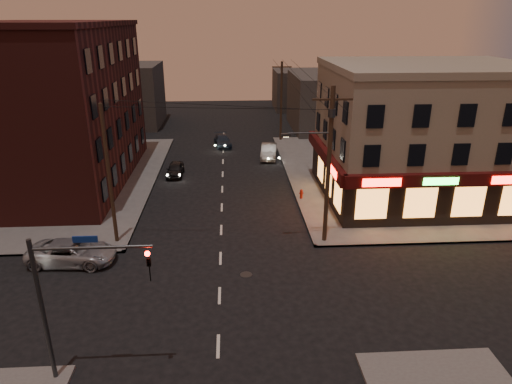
{
  "coord_description": "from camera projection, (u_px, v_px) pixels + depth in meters",
  "views": [
    {
      "loc": [
        0.71,
        -20.74,
        13.91
      ],
      "look_at": [
        2.36,
        6.91,
        3.2
      ],
      "focal_mm": 32.0,
      "sensor_mm": 36.0,
      "label": 1
    }
  ],
  "objects": [
    {
      "name": "utility_pole_west",
      "position": [
        109.0,
        176.0,
        28.28
      ],
      "size": [
        0.24,
        0.24,
        9.0
      ],
      "primitive_type": "cylinder",
      "color": "#382619",
      "rests_on": "sidewalk_nw"
    },
    {
      "name": "ground",
      "position": [
        220.0,
        296.0,
        24.28
      ],
      "size": [
        120.0,
        120.0,
        0.0
      ],
      "primitive_type": "plane",
      "color": "black",
      "rests_on": "ground"
    },
    {
      "name": "sedan_far",
      "position": [
        223.0,
        141.0,
        51.97
      ],
      "size": [
        2.26,
        4.41,
        1.22
      ],
      "primitive_type": "imported",
      "rotation": [
        0.0,
        0.0,
        0.13
      ],
      "color": "#1C2838",
      "rests_on": "ground"
    },
    {
      "name": "fire_hydrant",
      "position": [
        301.0,
        193.0,
        36.7
      ],
      "size": [
        0.34,
        0.34,
        0.78
      ],
      "rotation": [
        0.0,
        0.0,
        0.08
      ],
      "color": "maroon",
      "rests_on": "sidewalk_ne"
    },
    {
      "name": "sedan_near",
      "position": [
        175.0,
        169.0,
        42.34
      ],
      "size": [
        1.51,
        3.62,
        1.22
      ],
      "primitive_type": "imported",
      "rotation": [
        0.0,
        0.0,
        -0.02
      ],
      "color": "black",
      "rests_on": "ground"
    },
    {
      "name": "sidewalk_nw",
      "position": [
        22.0,
        181.0,
        40.94
      ],
      "size": [
        24.0,
        28.0,
        0.15
      ],
      "primitive_type": "cube",
      "color": "#514F4C",
      "rests_on": "ground"
    },
    {
      "name": "utility_pole_main",
      "position": [
        327.0,
        158.0,
        27.98
      ],
      "size": [
        4.2,
        0.44,
        10.0
      ],
      "color": "#382619",
      "rests_on": "sidewalk_ne"
    },
    {
      "name": "sedan_mid",
      "position": [
        269.0,
        151.0,
        47.52
      ],
      "size": [
        2.13,
        4.6,
        1.46
      ],
      "primitive_type": "imported",
      "rotation": [
        0.0,
        0.0,
        -0.13
      ],
      "color": "slate",
      "rests_on": "ground"
    },
    {
      "name": "bg_building_ne_b",
      "position": [
        300.0,
        90.0,
        72.28
      ],
      "size": [
        8.0,
        8.0,
        6.0
      ],
      "primitive_type": "cube",
      "color": "#3F3D3A",
      "rests_on": "ground"
    },
    {
      "name": "suv_cross",
      "position": [
        72.0,
        252.0,
        27.25
      ],
      "size": [
        5.32,
        2.79,
        1.43
      ],
      "primitive_type": "imported",
      "rotation": [
        0.0,
        0.0,
        1.49
      ],
      "color": "gray",
      "rests_on": "ground"
    },
    {
      "name": "traffic_signal",
      "position": [
        67.0,
        292.0,
        17.26
      ],
      "size": [
        4.49,
        0.32,
        6.47
      ],
      "color": "#333538",
      "rests_on": "ground"
    },
    {
      "name": "utility_pole_far",
      "position": [
        281.0,
        102.0,
        52.78
      ],
      "size": [
        0.26,
        0.26,
        9.0
      ],
      "primitive_type": "cylinder",
      "color": "#382619",
      "rests_on": "sidewalk_ne"
    },
    {
      "name": "bg_building_nw",
      "position": [
        126.0,
        95.0,
        61.22
      ],
      "size": [
        9.0,
        10.0,
        8.0
      ],
      "primitive_type": "cube",
      "color": "#3F3D3A",
      "rests_on": "ground"
    },
    {
      "name": "pizza_building",
      "position": [
        423.0,
        133.0,
        35.75
      ],
      "size": [
        15.85,
        12.85,
        10.5
      ],
      "color": "gray",
      "rests_on": "sidewalk_ne"
    },
    {
      "name": "bg_building_ne_a",
      "position": [
        331.0,
        102.0,
        59.18
      ],
      "size": [
        10.0,
        12.0,
        7.0
      ],
      "primitive_type": "cube",
      "color": "#3F3D3A",
      "rests_on": "ground"
    },
    {
      "name": "sidewalk_ne",
      "position": [
        414.0,
        173.0,
        42.95
      ],
      "size": [
        24.0,
        28.0,
        0.15
      ],
      "primitive_type": "cube",
      "color": "#514F4C",
      "rests_on": "ground"
    },
    {
      "name": "brick_apartment",
      "position": [
        50.0,
        107.0,
        38.76
      ],
      "size": [
        12.0,
        20.0,
        13.0
      ],
      "primitive_type": "cube",
      "color": "#441815",
      "rests_on": "sidewalk_nw"
    }
  ]
}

